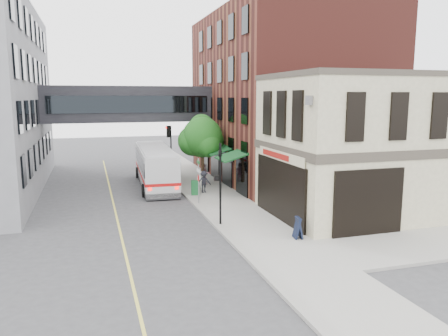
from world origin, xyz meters
TOP-DOWN VIEW (x-y plane):
  - ground at (0.00, 0.00)m, footprint 120.00×120.00m
  - sidewalk_main at (2.00, 14.00)m, footprint 4.00×60.00m
  - corner_building at (8.97, 2.00)m, footprint 10.19×8.12m
  - brick_building at (9.98, 15.00)m, footprint 13.76×18.00m
  - skyway_bridge at (-3.00, 18.00)m, footprint 14.00×3.18m
  - traffic_signal_near at (0.37, 2.00)m, footprint 0.44×0.22m
  - traffic_signal_far at (0.26, 17.00)m, footprint 0.53×0.28m
  - street_sign_pole at (0.39, 7.00)m, footprint 0.08×0.75m
  - street_tree at (2.19, 13.22)m, footprint 3.80×3.20m
  - lane_marking at (-5.00, 10.00)m, footprint 0.12×40.00m
  - bus at (-1.37, 14.45)m, footprint 3.15×11.35m
  - pedestrian_a at (1.30, 10.22)m, footprint 0.65×0.49m
  - pedestrian_b at (2.40, 13.16)m, footprint 0.85×0.70m
  - pedestrian_c at (1.55, 10.07)m, footprint 1.08×0.68m
  - newspaper_box at (0.74, 9.56)m, footprint 0.59×0.54m
  - sandwich_board at (3.38, -1.50)m, footprint 0.47×0.65m

SIDE VIEW (x-z plane):
  - ground at x=0.00m, z-range 0.00..0.00m
  - lane_marking at x=-5.00m, z-range 0.00..0.01m
  - sidewalk_main at x=2.00m, z-range 0.00..0.15m
  - newspaper_box at x=0.74m, z-range 0.15..1.18m
  - sandwich_board at x=3.38m, z-range 0.15..1.23m
  - pedestrian_c at x=1.55m, z-range 0.15..1.75m
  - pedestrian_b at x=2.40m, z-range 0.15..1.77m
  - pedestrian_a at x=1.30m, z-range 0.15..1.77m
  - bus at x=-1.37m, z-range 0.18..3.21m
  - street_sign_pole at x=0.39m, z-range 0.43..3.43m
  - traffic_signal_near at x=0.37m, z-range 0.68..5.28m
  - traffic_signal_far at x=0.26m, z-range 1.09..5.59m
  - street_tree at x=2.19m, z-range 1.11..6.71m
  - corner_building at x=8.97m, z-range -0.01..8.44m
  - skyway_bridge at x=-3.00m, z-range 5.00..8.00m
  - brick_building at x=9.98m, z-range -0.01..13.99m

